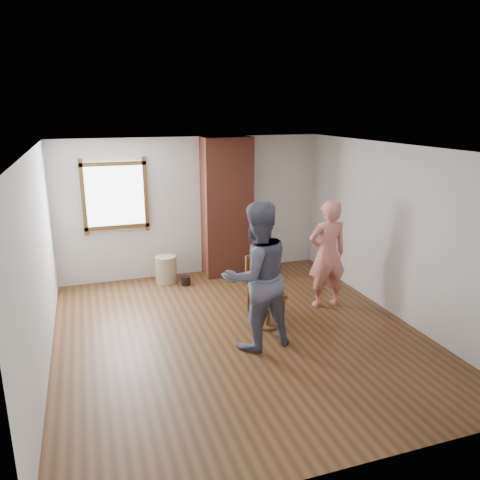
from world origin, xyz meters
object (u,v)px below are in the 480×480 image
Objects in this scene: side_table at (268,301)px; person_pink at (327,254)px; man at (257,276)px; stoneware_crock at (166,269)px; dining_chair_right at (267,287)px; dining_chair_left at (261,281)px.

side_table is 0.34× the size of person_pink.
side_table is 0.82m from man.
man is (0.73, -2.78, 0.74)m from stoneware_crock.
person_pink is at bearing -159.92° from man.
side_table is at bearing -64.95° from stoneware_crock.
dining_chair_right is 1.63× the size of side_table.
man is (-0.41, -0.64, 0.44)m from dining_chair_right.
dining_chair_right is at bearing -132.63° from man.
stoneware_crock is 2.44m from dining_chair_right.
side_table is at bearing -99.04° from dining_chair_right.
stoneware_crock is 0.28× the size of person_pink.
side_table is 1.34m from person_pink.
man is at bearing -129.58° from dining_chair_left.
dining_chair_right is (1.14, -2.13, 0.30)m from stoneware_crock.
man is at bearing -75.24° from stoneware_crock.
dining_chair_right is at bearing -112.05° from dining_chair_left.
man reaches higher than dining_chair_left.
person_pink is (1.53, 0.89, -0.12)m from man.
stoneware_crock is at bearing 126.20° from dining_chair_right.
man reaches higher than side_table.
dining_chair_right is (-0.04, -0.34, 0.03)m from dining_chair_left.
stoneware_crock is 0.53× the size of dining_chair_left.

